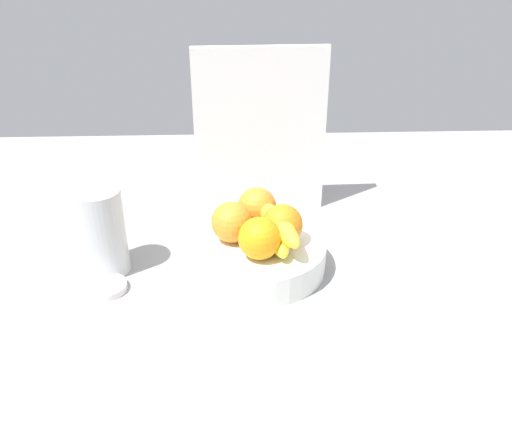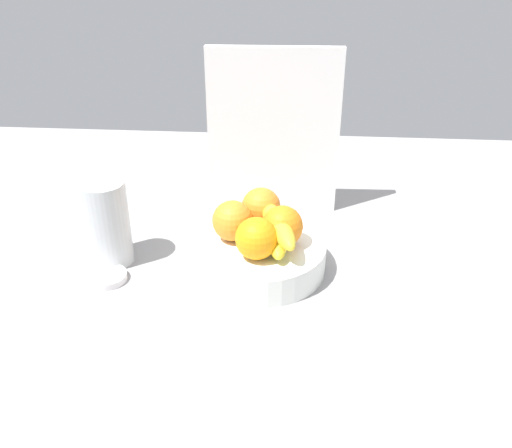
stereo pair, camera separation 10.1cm
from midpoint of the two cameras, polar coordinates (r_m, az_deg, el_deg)
The scene contains 10 objects.
ground_plane at distance 109.48cm, azimuth -2.48°, elevation -4.47°, with size 180.00×140.00×3.00cm, color gray.
fruit_bowl at distance 104.99cm, azimuth -2.77°, elevation -3.31°, with size 25.19×25.19×5.59cm, color white.
orange_front_left at distance 102.82cm, azimuth -5.32°, elevation 0.11°, with size 7.60×7.60×7.60cm, color orange.
orange_front_right at distance 97.47cm, azimuth -2.77°, elevation -1.56°, with size 7.60×7.60×7.60cm, color orange.
orange_center at distance 101.52cm, azimuth -0.15°, elevation -0.16°, with size 7.60×7.60×7.60cm, color orange.
orange_back_left at distance 107.75cm, azimuth -2.79°, elevation 1.67°, with size 7.60×7.60×7.60cm, color orange.
banana_bunch at distance 101.88cm, azimuth -0.64°, elevation -0.50°, with size 9.23×18.18×6.20cm.
cutting_board at distance 120.45cm, azimuth -2.02°, elevation 9.27°, with size 28.00×1.80×36.00cm, color white.
thermos_tumbler at distance 106.69cm, azimuth -18.05°, elevation -0.82°, with size 8.37×8.37×16.67cm, color silver.
jar_lid at distance 105.15cm, azimuth -17.73°, elevation -6.23°, with size 7.24×7.24×1.30cm, color white.
Camera 1 is at (-3.84, -90.93, 59.61)cm, focal length 39.20 mm.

